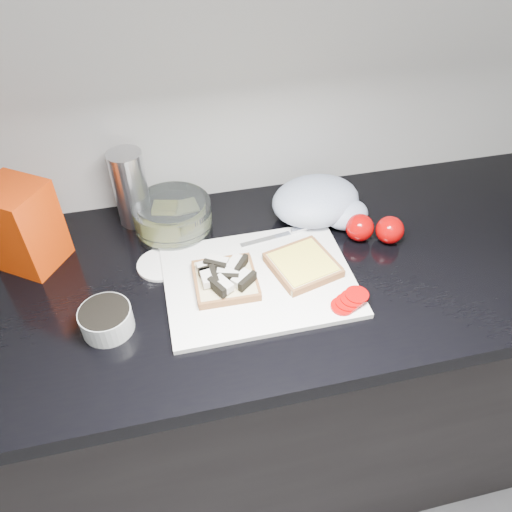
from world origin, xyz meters
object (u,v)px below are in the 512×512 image
Objects in this scene: glass_bowl at (173,217)px; steel_canister at (131,188)px; cutting_board at (259,280)px; bread_bag at (23,226)px.

steel_canister is at bearing 146.88° from glass_bowl.
cutting_board is 0.52m from bread_bag.
cutting_board is 2.18× the size of glass_bowl.
cutting_board is at bearing 13.45° from bread_bag.
steel_canister is at bearing 131.56° from cutting_board.
glass_bowl is at bearing 41.15° from bread_bag.
glass_bowl is at bearing -33.12° from steel_canister.
bread_bag is at bearing 158.93° from cutting_board.
steel_canister is (0.23, 0.09, -0.00)m from bread_bag.
steel_canister is at bearing 56.53° from bread_bag.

